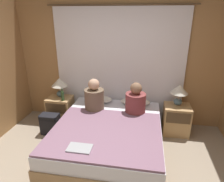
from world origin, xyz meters
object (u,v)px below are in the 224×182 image
pillow_left (98,99)px  person_left_in_bed (94,98)px  beer_bottle_on_left_stand (63,96)px  pillow_right (135,102)px  backpack_on_floor (50,123)px  person_right_in_bed (135,101)px  lamp_right (179,91)px  bed (109,137)px  nightstand_right (176,119)px  nightstand_left (61,110)px  laptop_on_bed (80,148)px  lamp_left (59,84)px

pillow_left → person_left_in_bed: (0.02, -0.35, 0.18)m
person_left_in_bed → beer_bottle_on_left_stand: (-0.67, 0.15, -0.07)m
pillow_right → backpack_on_floor: size_ratio=1.41×
person_right_in_bed → beer_bottle_on_left_stand: 1.42m
lamp_right → pillow_left: lamp_right is taller
bed → nightstand_right: 1.36m
nightstand_right → nightstand_left: bearing=180.0°
person_right_in_bed → person_left_in_bed: bearing=180.0°
beer_bottle_on_left_stand → laptop_on_bed: (0.79, -1.33, -0.13)m
laptop_on_bed → pillow_left: bearing=94.8°
nightstand_right → person_right_in_bed: person_right_in_bed is taller
pillow_right → laptop_on_bed: 1.66m
lamp_right → backpack_on_floor: 2.46m
lamp_right → laptop_on_bed: 2.08m
pillow_left → beer_bottle_on_left_stand: beer_bottle_on_left_stand is taller
backpack_on_floor → lamp_left: bearing=87.3°
laptop_on_bed → person_left_in_bed: bearing=95.4°
pillow_left → backpack_on_floor: (-0.81, -0.53, -0.32)m
pillow_left → person_left_in_bed: size_ratio=0.95×
lamp_left → beer_bottle_on_left_stand: 0.28m
nightstand_left → beer_bottle_on_left_stand: 0.41m
nightstand_left → person_right_in_bed: (1.54, -0.26, 0.43)m
bed → lamp_left: bearing=145.8°
laptop_on_bed → lamp_left: bearing=121.0°
nightstand_left → pillow_right: (1.52, 0.09, 0.27)m
nightstand_left → laptop_on_bed: (0.91, -1.45, 0.24)m
beer_bottle_on_left_stand → nightstand_left: bearing=138.5°
nightstand_left → pillow_right: bearing=3.5°
person_right_in_bed → lamp_right: bearing=23.0°
pillow_right → lamp_left: bearing=-179.1°
bed → laptop_on_bed: bearing=-108.3°
beer_bottle_on_left_stand → laptop_on_bed: size_ratio=0.76×
pillow_left → laptop_on_bed: pillow_left is taller
person_right_in_bed → laptop_on_bed: bearing=-117.9°
pillow_right → backpack_on_floor: (-1.55, -0.53, -0.32)m
person_left_in_bed → laptop_on_bed: (0.11, -1.19, -0.20)m
laptop_on_bed → beer_bottle_on_left_stand: bearing=120.5°
nightstand_right → person_left_in_bed: (-1.51, -0.26, 0.44)m
person_left_in_bed → person_right_in_bed: size_ratio=1.05×
lamp_left → person_right_in_bed: size_ratio=0.69×
nightstand_right → backpack_on_floor: size_ratio=1.39×
pillow_left → person_left_in_bed: 0.39m
bed → lamp_right: 1.51m
bed → nightstand_right: (1.15, 0.72, 0.04)m
nightstand_right → lamp_right: size_ratio=1.43×
backpack_on_floor → pillow_right: bearing=19.0°
pillow_left → pillow_right: bearing=0.0°
lamp_left → pillow_left: (0.78, 0.02, -0.28)m
pillow_left → backpack_on_floor: 1.02m
person_left_in_bed → beer_bottle_on_left_stand: person_left_in_bed is taller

